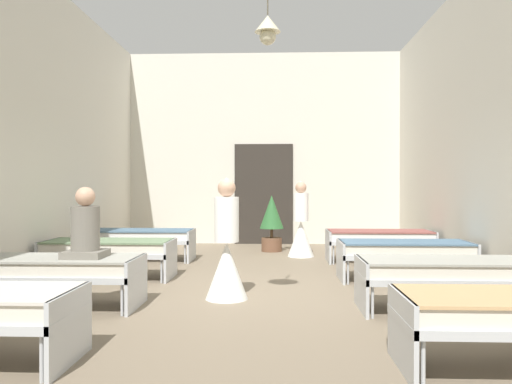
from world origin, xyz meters
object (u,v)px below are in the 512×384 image
at_px(patient_seated_primary, 85,231).
at_px(bed_right_row_1, 446,272).
at_px(nurse_near_aisle, 301,230).
at_px(nurse_mid_aisle, 227,256).
at_px(bed_left_row_3, 142,237).
at_px(bed_left_row_1, 56,269).
at_px(potted_plant, 272,219).
at_px(bed_left_row_2, 109,249).
at_px(bed_right_row_3, 379,238).
at_px(bed_right_row_2, 404,251).

bearing_deg(patient_seated_primary, bed_right_row_1, 0.24).
xyz_separation_m(nurse_near_aisle, nurse_mid_aisle, (-1.08, -3.94, 0.00)).
height_order(nurse_near_aisle, patient_seated_primary, nurse_near_aisle).
bearing_deg(patient_seated_primary, bed_left_row_3, 95.24).
xyz_separation_m(bed_left_row_1, nurse_near_aisle, (2.98, 4.47, 0.09)).
xyz_separation_m(bed_right_row_1, nurse_mid_aisle, (-2.48, 0.52, 0.09)).
height_order(nurse_mid_aisle, potted_plant, nurse_mid_aisle).
height_order(bed_left_row_1, bed_left_row_2, same).
bearing_deg(bed_right_row_3, bed_left_row_3, 180.00).
bearing_deg(bed_left_row_1, bed_right_row_3, 40.91).
height_order(bed_left_row_2, bed_right_row_2, same).
xyz_separation_m(bed_right_row_1, bed_right_row_3, (0.00, 3.80, 0.00)).
xyz_separation_m(bed_right_row_2, potted_plant, (-1.98, 3.38, 0.24)).
bearing_deg(bed_right_row_1, nurse_mid_aisle, 168.13).
xyz_separation_m(bed_right_row_1, bed_left_row_3, (-4.38, 3.80, 0.00)).
bearing_deg(bed_right_row_2, bed_right_row_1, -90.00).
xyz_separation_m(bed_left_row_3, potted_plant, (2.40, 1.48, 0.24)).
bearing_deg(bed_left_row_1, nurse_mid_aisle, 15.35).
distance_m(bed_right_row_3, nurse_mid_aisle, 4.11).
height_order(bed_right_row_1, bed_right_row_3, same).
bearing_deg(patient_seated_primary, bed_left_row_1, 177.22).
distance_m(bed_left_row_2, bed_left_row_3, 1.90).
bearing_deg(potted_plant, bed_left_row_3, -148.38).
distance_m(bed_right_row_1, nurse_mid_aisle, 2.54).
xyz_separation_m(bed_left_row_1, bed_left_row_3, (0.00, 3.80, 0.00)).
bearing_deg(potted_plant, bed_right_row_1, -69.40).
xyz_separation_m(bed_left_row_2, patient_seated_primary, (0.35, -1.92, 0.43)).
bearing_deg(bed_left_row_2, patient_seated_primary, -79.65).
bearing_deg(bed_right_row_1, bed_left_row_3, 139.09).
bearing_deg(bed_right_row_2, nurse_near_aisle, 118.63).
bearing_deg(bed_right_row_2, potted_plant, 120.43).
xyz_separation_m(bed_left_row_1, bed_right_row_1, (4.38, 0.00, 0.00)).
bearing_deg(potted_plant, nurse_mid_aisle, -95.99).
relative_size(nurse_near_aisle, patient_seated_primary, 1.86).
bearing_deg(nurse_near_aisle, bed_right_row_3, 10.43).
xyz_separation_m(bed_right_row_2, nurse_mid_aisle, (-2.48, -1.38, 0.09)).
bearing_deg(bed_right_row_1, bed_left_row_1, 180.00).
bearing_deg(potted_plant, bed_left_row_1, -114.46).
relative_size(bed_right_row_3, nurse_mid_aisle, 1.28).
bearing_deg(bed_left_row_3, nurse_near_aisle, 12.60).
bearing_deg(bed_left_row_2, bed_right_row_2, 0.00).
distance_m(bed_right_row_1, patient_seated_primary, 4.06).
bearing_deg(bed_right_row_2, bed_right_row_3, 90.00).
bearing_deg(bed_right_row_3, bed_right_row_1, -90.00).
xyz_separation_m(bed_right_row_3, nurse_mid_aisle, (-2.48, -3.28, 0.09)).
bearing_deg(nurse_near_aisle, patient_seated_primary, -84.55).
relative_size(bed_left_row_2, patient_seated_primary, 2.38).
bearing_deg(bed_left_row_3, bed_left_row_2, -90.00).
distance_m(bed_left_row_3, nurse_mid_aisle, 3.79).
xyz_separation_m(bed_left_row_3, bed_right_row_3, (4.38, 0.00, 0.00)).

